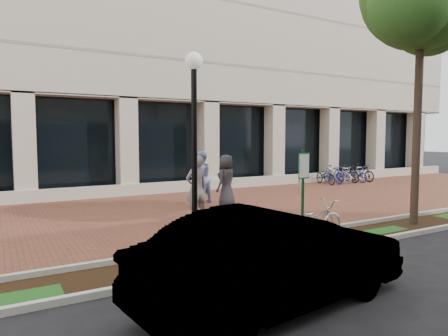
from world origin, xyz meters
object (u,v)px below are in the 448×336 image
locked_bicycle (315,221)px  pedestrian_left (196,188)px  bike_rack_cluster (344,174)px  parking_sign (303,182)px  pedestrian_right (226,181)px  lamppost (194,143)px  pedestrian_mid (201,177)px  sedan_near_curb (276,258)px  bollard (299,185)px

locked_bicycle → pedestrian_left: pedestrian_left is taller
locked_bicycle → bike_rack_cluster: size_ratio=0.53×
parking_sign → pedestrian_right: parking_sign is taller
lamppost → locked_bicycle: bearing=-4.6°
pedestrian_right → pedestrian_mid: bearing=-98.3°
pedestrian_mid → pedestrian_right: size_ratio=1.06×
locked_bicycle → bike_rack_cluster: bearing=-54.8°
pedestrian_left → sedan_near_curb: bearing=69.0°
parking_sign → bollard: bearing=47.4°
locked_bicycle → pedestrian_right: bearing=-10.3°
bollard → pedestrian_left: bearing=-157.6°
locked_bicycle → pedestrian_right: (0.45, 5.05, 0.46)m
sedan_near_curb → pedestrian_mid: bearing=-27.2°
locked_bicycle → pedestrian_mid: 6.22m
locked_bicycle → sedan_near_curb: sedan_near_curb is taller
pedestrian_mid → bollard: pedestrian_mid is taller
pedestrian_right → bollard: size_ratio=2.20×
pedestrian_mid → lamppost: bearing=41.9°
parking_sign → bollard: size_ratio=2.58×
parking_sign → bike_rack_cluster: 13.26m
lamppost → pedestrian_right: (3.57, 4.80, -1.45)m
pedestrian_left → parking_sign: bearing=103.3°
lamppost → bollard: lamppost is taller
pedestrian_right → bollard: bearing=164.8°
pedestrian_mid → pedestrian_left: bearing=40.5°
locked_bicycle → pedestrian_mid: (-0.01, 6.19, 0.51)m
lamppost → locked_bicycle: (3.12, -0.25, -1.91)m
bollard → sedan_near_curb: (-7.98, -8.76, 0.29)m
parking_sign → lamppost: (-2.86, 0.10, 0.96)m
parking_sign → bike_rack_cluster: parking_sign is taller
bollard → pedestrian_mid: bearing=180.0°
pedestrian_left → bike_rack_cluster: 12.44m
pedestrian_right → sedan_near_curb: 8.43m
lamppost → locked_bicycle: size_ratio=2.29×
lamppost → bike_rack_cluster: 15.61m
pedestrian_right → sedan_near_curb: pedestrian_right is taller
parking_sign → bollard: (5.08, 6.04, -0.99)m
parking_sign → lamppost: bearing=175.4°
lamppost → pedestrian_right: bearing=53.4°
sedan_near_curb → lamppost: bearing=-8.2°
lamppost → pedestrian_mid: size_ratio=2.12×
locked_bicycle → pedestrian_right: 5.09m
locked_bicycle → bollard: size_ratio=2.15×
lamppost → sedan_near_curb: lamppost is taller
pedestrian_mid → pedestrian_right: pedestrian_mid is taller
bike_rack_cluster → sedan_near_curb: (-13.15, -11.07, 0.25)m
lamppost → pedestrian_mid: (3.11, 5.94, -1.39)m
pedestrian_mid → sedan_near_curb: 9.32m
parking_sign → pedestrian_mid: bearing=85.1°
pedestrian_left → bollard: size_ratio=2.29×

